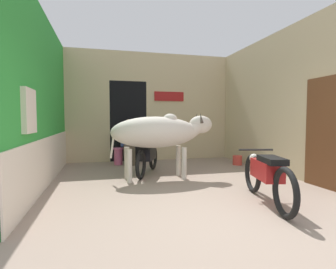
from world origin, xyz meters
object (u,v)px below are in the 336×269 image
motorcycle_far (148,156)px  plastic_stool (118,156)px  motorcycle_near (267,175)px  cow (160,132)px  shopkeeper_seated (129,141)px  bucket (237,160)px

motorcycle_far → plastic_stool: size_ratio=3.42×
motorcycle_near → motorcycle_far: size_ratio=1.14×
cow → motorcycle_far: 0.82m
shopkeeper_seated → plastic_stool: shopkeeper_seated is taller
motorcycle_far → bucket: motorcycle_far is taller
motorcycle_near → shopkeeper_seated: bearing=113.6°
shopkeeper_seated → plastic_stool: (-0.29, 0.14, -0.42)m
cow → motorcycle_near: (1.21, -2.03, -0.56)m
cow → shopkeeper_seated: size_ratio=1.77×
motorcycle_near → motorcycle_far: (-1.39, 2.57, -0.02)m
motorcycle_far → cow: bearing=-71.8°
cow → motorcycle_near: 2.43m
motorcycle_near → bucket: bearing=68.1°
cow → motorcycle_far: (-0.18, 0.55, -0.59)m
motorcycle_near → motorcycle_far: motorcycle_near is taller
motorcycle_far → shopkeeper_seated: shopkeeper_seated is taller
motorcycle_near → bucket: (1.27, 3.16, -0.31)m
motorcycle_far → motorcycle_near: bearing=-61.6°
motorcycle_far → plastic_stool: 1.57m
shopkeeper_seated → plastic_stool: bearing=154.6°
bucket → cow: bearing=-155.5°
cow → plastic_stool: (-0.77, 1.99, -0.75)m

